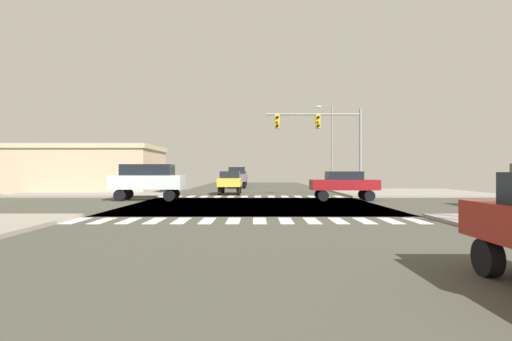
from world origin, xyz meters
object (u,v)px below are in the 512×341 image
(traffic_signal_mast, at_px, (325,132))
(pickup_outer_1, at_px, (239,176))
(sedan_farside_2, at_px, (232,181))
(sedan_trailing_4, at_px, (242,177))
(sedan_nearside_1, at_px, (345,183))
(bank_building, at_px, (74,169))
(street_lamp, at_px, (331,140))
(suv_crossing_1, at_px, (149,179))

(traffic_signal_mast, height_order, pickup_outer_1, traffic_signal_mast)
(sedan_farside_2, relative_size, sedan_trailing_4, 1.00)
(traffic_signal_mast, xyz_separation_m, sedan_farside_2, (-7.15, 2.86, -3.74))
(sedan_nearside_1, bearing_deg, bank_building, -116.24)
(street_lamp, bearing_deg, suv_crossing_1, -134.35)
(traffic_signal_mast, relative_size, sedan_farside_2, 1.67)
(sedan_trailing_4, bearing_deg, suv_crossing_1, 80.02)
(traffic_signal_mast, relative_size, bank_building, 0.42)
(traffic_signal_mast, distance_m, street_lamp, 11.32)
(street_lamp, distance_m, sedan_trailing_4, 16.77)
(sedan_nearside_1, bearing_deg, sedan_farside_2, -130.77)
(suv_crossing_1, distance_m, sedan_trailing_4, 28.48)
(traffic_signal_mast, bearing_deg, sedan_trailing_4, 106.50)
(street_lamp, xyz_separation_m, sedan_farside_2, (-9.66, -8.18, -4.00))
(bank_building, distance_m, sedan_trailing_4, 22.52)
(bank_building, height_order, pickup_outer_1, bank_building)
(sedan_nearside_1, xyz_separation_m, suv_crossing_1, (-12.77, 0.00, 0.28))
(traffic_signal_mast, height_order, suv_crossing_1, traffic_signal_mast)
(bank_building, bearing_deg, pickup_outer_1, 27.81)
(street_lamp, height_order, sedan_trailing_4, street_lamp)
(sedan_nearside_1, height_order, pickup_outer_1, pickup_outer_1)
(bank_building, height_order, sedan_farside_2, bank_building)
(bank_building, relative_size, sedan_nearside_1, 4.01)
(pickup_outer_1, bearing_deg, street_lamp, 156.54)
(sedan_farside_2, distance_m, suv_crossing_1, 8.37)
(sedan_nearside_1, distance_m, sedan_trailing_4, 29.12)
(bank_building, xyz_separation_m, pickup_outer_1, (14.96, 7.89, -0.83))
(sedan_trailing_4, xyz_separation_m, pickup_outer_1, (0.00, -8.92, 0.17))
(bank_building, height_order, sedan_trailing_4, bank_building)
(pickup_outer_1, bearing_deg, bank_building, 27.81)
(bank_building, xyz_separation_m, sedan_trailing_4, (14.96, 16.81, -1.00))
(sedan_trailing_4, bearing_deg, bank_building, 48.34)
(bank_building, distance_m, sedan_farside_2, 15.65)
(sedan_farside_2, height_order, pickup_outer_1, pickup_outer_1)
(bank_building, distance_m, pickup_outer_1, 16.93)
(suv_crossing_1, bearing_deg, bank_building, -138.27)
(traffic_signal_mast, bearing_deg, sedan_farside_2, 158.19)
(street_lamp, height_order, sedan_farside_2, street_lamp)
(street_lamp, xyz_separation_m, pickup_outer_1, (-9.66, 4.19, -3.82))
(traffic_signal_mast, height_order, street_lamp, street_lamp)
(sedan_trailing_4, bearing_deg, street_lamp, 126.38)
(street_lamp, bearing_deg, bank_building, -171.46)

